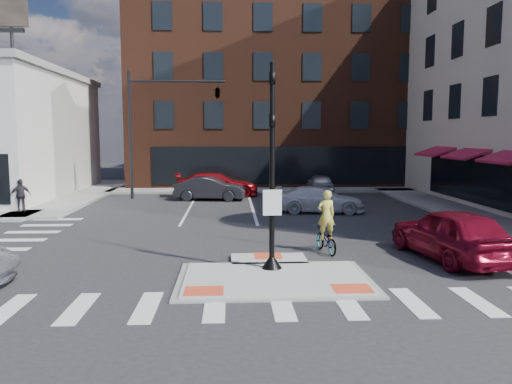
{
  "coord_description": "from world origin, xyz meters",
  "views": [
    {
      "loc": [
        -1.21,
        -14.01,
        4.05
      ],
      "look_at": [
        -0.29,
        3.87,
        2.0
      ],
      "focal_mm": 35.0,
      "sensor_mm": 36.0,
      "label": 1
    }
  ],
  "objects": [
    {
      "name": "bg_car_red",
      "position": [
        -2.12,
        18.89,
        0.79
      ],
      "size": [
        5.63,
        2.7,
        1.58
      ],
      "primitive_type": "imported",
      "rotation": [
        0.0,
        0.0,
        1.66
      ],
      "color": "maroon",
      "rests_on": "ground"
    },
    {
      "name": "building_n",
      "position": [
        3.0,
        31.99,
        7.8
      ],
      "size": [
        24.4,
        18.4,
        15.5
      ],
      "color": "#512719",
      "rests_on": "ground"
    },
    {
      "name": "mast_arm_signal",
      "position": [
        -3.47,
        18.0,
        6.21
      ],
      "size": [
        6.1,
        2.24,
        8.0
      ],
      "color": "black",
      "rests_on": "ground"
    },
    {
      "name": "refuge_island",
      "position": [
        0.0,
        -0.26,
        0.05
      ],
      "size": [
        5.4,
        4.65,
        0.13
      ],
      "color": "gray",
      "rests_on": "ground"
    },
    {
      "name": "ground",
      "position": [
        0.0,
        0.0,
        0.0
      ],
      "size": [
        120.0,
        120.0,
        0.0
      ],
      "primitive_type": "plane",
      "color": "#28282B",
      "rests_on": "ground"
    },
    {
      "name": "sidewalk_n",
      "position": [
        3.0,
        22.0,
        0.07
      ],
      "size": [
        26.0,
        3.0,
        0.15
      ],
      "primitive_type": "cube",
      "color": "gray",
      "rests_on": "ground"
    },
    {
      "name": "building_far_left",
      "position": [
        -4.0,
        52.0,
        5.0
      ],
      "size": [
        10.0,
        12.0,
        10.0
      ],
      "primitive_type": "cube",
      "color": "slate",
      "rests_on": "ground"
    },
    {
      "name": "sidewalk_e",
      "position": [
        10.8,
        10.0,
        0.07
      ],
      "size": [
        3.0,
        24.0,
        0.15
      ],
      "primitive_type": "cube",
      "color": "gray",
      "rests_on": "ground"
    },
    {
      "name": "signal_pole",
      "position": [
        0.0,
        0.4,
        2.36
      ],
      "size": [
        0.6,
        0.6,
        5.98
      ],
      "color": "black",
      "rests_on": "refuge_island"
    },
    {
      "name": "cyclist",
      "position": [
        2.08,
        2.8,
        0.73
      ],
      "size": [
        0.91,
        1.8,
        2.17
      ],
      "rotation": [
        0.0,
        0.0,
        3.33
      ],
      "color": "#3F3F44",
      "rests_on": "ground"
    },
    {
      "name": "building_far_right",
      "position": [
        9.0,
        54.0,
        6.0
      ],
      "size": [
        12.0,
        12.0,
        12.0
      ],
      "primitive_type": "cube",
      "color": "brown",
      "rests_on": "ground"
    },
    {
      "name": "bg_car_dark",
      "position": [
        -2.5,
        17.02,
        0.72
      ],
      "size": [
        4.54,
        2.01,
        1.45
      ],
      "primitive_type": "imported",
      "rotation": [
        0.0,
        0.0,
        1.46
      ],
      "color": "#28272D",
      "rests_on": "ground"
    },
    {
      "name": "bg_car_silver",
      "position": [
        5.0,
        20.0,
        0.69
      ],
      "size": [
        1.93,
        4.18,
        1.39
      ],
      "primitive_type": "imported",
      "rotation": [
        0.0,
        0.0,
        3.07
      ],
      "color": "#B9BDC1",
      "rests_on": "ground"
    },
    {
      "name": "red_sedan",
      "position": [
        5.96,
        1.57,
        0.86
      ],
      "size": [
        2.82,
        5.32,
        1.72
      ],
      "primitive_type": "imported",
      "rotation": [
        0.0,
        0.0,
        3.3
      ],
      "color": "maroon",
      "rests_on": "ground"
    },
    {
      "name": "white_pickup",
      "position": [
        3.46,
        11.75,
        0.67
      ],
      "size": [
        4.85,
        2.47,
        1.35
      ],
      "primitive_type": "imported",
      "rotation": [
        0.0,
        0.0,
        1.44
      ],
      "color": "silver",
      "rests_on": "ground"
    },
    {
      "name": "pedestrian_b",
      "position": [
        -12.0,
        12.0,
        0.98
      ],
      "size": [
        1.05,
        0.76,
        1.66
      ],
      "primitive_type": "imported",
      "rotation": [
        0.0,
        0.0,
        0.41
      ],
      "color": "#2E2932",
      "rests_on": "sidewalk_nw"
    }
  ]
}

